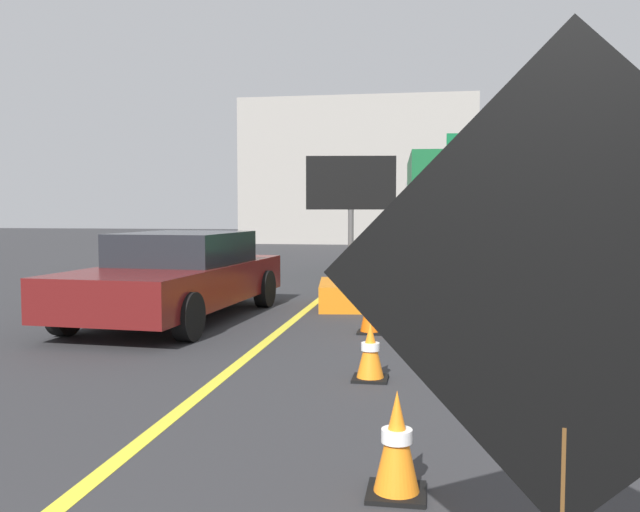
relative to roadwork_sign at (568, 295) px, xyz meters
The scene contains 10 objects.
lane_center_stripe 4.58m from the roadwork_sign, 126.15° to the left, with size 0.14×36.00×0.01m, color yellow.
roadwork_sign is the anchor object (origin of this frame).
arrow_board_trailer 9.97m from the roadwork_sign, 100.73° to the left, with size 1.60×1.93×2.70m.
box_truck 16.57m from the roadwork_sign, 89.46° to the left, with size 2.92×7.30×3.11m.
pickup_car 9.13m from the roadwork_sign, 118.92° to the left, with size 2.34×5.07×1.38m.
highway_guide_sign 25.62m from the roadwork_sign, 85.38° to the left, with size 2.79×0.30×5.00m.
far_building_block 35.19m from the roadwork_sign, 96.94° to the left, with size 12.14×6.82×7.49m, color gray.
traffic_cone_near_sign 2.24m from the roadwork_sign, 108.81° to the left, with size 0.36×0.36×0.65m.
traffic_cone_mid_lane 4.84m from the roadwork_sign, 102.64° to the left, with size 0.36×0.36×0.61m.
traffic_cone_far_lane 7.38m from the roadwork_sign, 99.94° to the left, with size 0.36×0.36×0.77m.
Camera 1 is at (2.13, 0.30, 1.74)m, focal length 37.73 mm.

